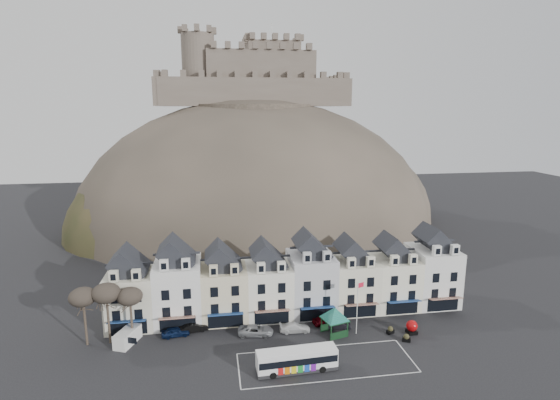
# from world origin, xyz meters

# --- Properties ---
(ground) EXTENTS (300.00, 300.00, 0.00)m
(ground) POSITION_xyz_m (0.00, 0.00, 0.00)
(ground) COLOR black
(ground) RESTS_ON ground
(coach_bay_markings) EXTENTS (22.00, 7.50, 0.01)m
(coach_bay_markings) POSITION_xyz_m (2.00, 1.25, 0.00)
(coach_bay_markings) COLOR silver
(coach_bay_markings) RESTS_ON ground
(townhouse_terrace) EXTENTS (54.40, 9.35, 11.80)m
(townhouse_terrace) POSITION_xyz_m (0.15, 15.97, 5.30)
(townhouse_terrace) COLOR silver
(townhouse_terrace) RESTS_ON ground
(castle_hill) EXTENTS (100.00, 76.00, 68.00)m
(castle_hill) POSITION_xyz_m (1.25, 68.95, 0.11)
(castle_hill) COLOR #39342C
(castle_hill) RESTS_ON ground
(castle) EXTENTS (50.20, 22.20, 22.00)m
(castle) POSITION_xyz_m (0.51, 75.93, 40.19)
(castle) COLOR brown
(castle) RESTS_ON ground
(tree_left_far) EXTENTS (3.61, 3.61, 8.24)m
(tree_left_far) POSITION_xyz_m (-29.00, 10.50, 6.90)
(tree_left_far) COLOR #382E24
(tree_left_far) RESTS_ON ground
(tree_left_mid) EXTENTS (3.78, 3.78, 8.64)m
(tree_left_mid) POSITION_xyz_m (-26.00, 10.50, 7.24)
(tree_left_mid) COLOR #382E24
(tree_left_mid) RESTS_ON ground
(tree_left_near) EXTENTS (3.43, 3.43, 7.84)m
(tree_left_near) POSITION_xyz_m (-23.00, 10.50, 6.55)
(tree_left_near) COLOR #382E24
(tree_left_near) RESTS_ON ground
(bus) EXTENTS (10.01, 2.80, 2.80)m
(bus) POSITION_xyz_m (-1.95, 0.20, 1.55)
(bus) COLOR #262628
(bus) RESTS_ON ground
(bus_shelter) EXTENTS (6.26, 6.26, 4.12)m
(bus_shelter) POSITION_xyz_m (5.00, 7.93, 3.20)
(bus_shelter) COLOR black
(bus_shelter) RESTS_ON ground
(red_buoy) EXTENTS (1.60, 1.60, 1.98)m
(red_buoy) POSITION_xyz_m (16.00, 6.46, 1.01)
(red_buoy) COLOR black
(red_buoy) RESTS_ON ground
(flagpole) EXTENTS (1.05, 0.52, 7.85)m
(flagpole) POSITION_xyz_m (8.25, 7.69, 4.48)
(flagpole) COLOR silver
(flagpole) RESTS_ON ground
(white_van) EXTENTS (3.37, 4.70, 1.97)m
(white_van) POSITION_xyz_m (-23.59, 9.96, 0.99)
(white_van) COLOR white
(white_van) RESTS_ON ground
(planter_west) EXTENTS (1.25, 0.95, 1.12)m
(planter_west) POSITION_xyz_m (14.29, 4.48, 0.54)
(planter_west) COLOR black
(planter_west) RESTS_ON ground
(planter_east) EXTENTS (1.21, 0.87, 1.09)m
(planter_east) POSITION_xyz_m (13.00, 6.92, 0.52)
(planter_east) COLOR black
(planter_east) RESTS_ON ground
(car_navy) EXTENTS (4.10, 2.10, 1.33)m
(car_navy) POSITION_xyz_m (-17.27, 10.92, 0.67)
(car_navy) COLOR #0B183A
(car_navy) RESTS_ON ground
(car_black) EXTENTS (4.25, 2.30, 1.33)m
(car_black) POSITION_xyz_m (-14.80, 11.82, 0.67)
(car_black) COLOR black
(car_black) RESTS_ON ground
(car_silver) EXTENTS (5.25, 3.07, 1.40)m
(car_silver) POSITION_xyz_m (-6.05, 9.50, 0.70)
(car_silver) COLOR gray
(car_silver) RESTS_ON ground
(car_white) EXTENTS (4.49, 1.99, 1.28)m
(car_white) POSITION_xyz_m (-0.40, 9.54, 0.64)
(car_white) COLOR white
(car_white) RESTS_ON ground
(car_maroon) EXTENTS (4.69, 2.64, 1.51)m
(car_maroon) POSITION_xyz_m (4.80, 11.00, 0.75)
(car_maroon) COLOR #4F040B
(car_maroon) RESTS_ON ground
(car_charcoal) EXTENTS (3.92, 1.86, 1.24)m
(car_charcoal) POSITION_xyz_m (6.00, 9.52, 0.62)
(car_charcoal) COLOR black
(car_charcoal) RESTS_ON ground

